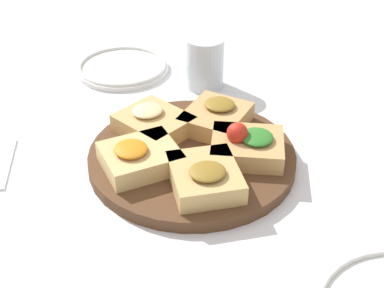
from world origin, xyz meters
TOP-DOWN VIEW (x-y plane):
  - ground_plane at (0.00, 0.00)m, footprint 3.00×3.00m
  - serving_board at (0.00, 0.00)m, footprint 0.34×0.34m
  - focaccia_slice_0 at (-0.05, 0.07)m, footprint 0.14×0.15m
  - focaccia_slice_1 at (-0.08, -0.03)m, footprint 0.14×0.13m
  - focaccia_slice_2 at (-0.01, -0.09)m, footprint 0.10×0.12m
  - focaccia_slice_3 at (0.09, -0.02)m, footprint 0.14×0.13m
  - focaccia_slice_4 at (0.05, 0.07)m, footprint 0.14×0.15m
  - plate_left at (-0.36, 0.03)m, footprint 0.20×0.20m
  - water_glass at (-0.22, 0.15)m, footprint 0.08×0.08m

SIDE VIEW (x-z plane):
  - ground_plane at x=0.00m, z-range 0.00..0.00m
  - plate_left at x=-0.36m, z-range 0.00..0.02m
  - serving_board at x=0.00m, z-range 0.00..0.02m
  - focaccia_slice_0 at x=-0.05m, z-range 0.02..0.06m
  - focaccia_slice_1 at x=-0.08m, z-range 0.02..0.06m
  - focaccia_slice_2 at x=-0.01m, z-range 0.02..0.06m
  - focaccia_slice_3 at x=0.09m, z-range 0.02..0.06m
  - focaccia_slice_4 at x=0.05m, z-range 0.01..0.07m
  - water_glass at x=-0.22m, z-range 0.00..0.10m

